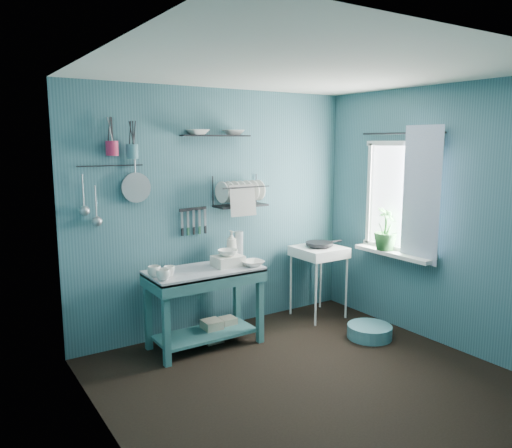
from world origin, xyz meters
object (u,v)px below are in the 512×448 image
soap_bottle (232,245)px  water_bottle (239,245)px  floor_basin (370,331)px  utensil_cup_magenta (112,148)px  work_counter (205,308)px  wash_tub (228,261)px  mug_mid (169,271)px  frying_pan (319,244)px  mug_left (163,275)px  utensil_cup_teal (132,152)px  colander (136,188)px  dish_rack (241,191)px  storage_tin_small (228,327)px  potted_plant (386,229)px  mug_right (154,271)px  storage_tin_large (212,331)px  hotplate_stand (318,282)px

soap_bottle → water_bottle: 0.10m
floor_basin → utensil_cup_magenta: bearing=154.6°
work_counter → wash_tub: 0.50m
mug_mid → frying_pan: (1.84, 0.11, 0.03)m
mug_left → utensil_cup_teal: (-0.07, 0.48, 1.06)m
mug_left → colander: colander is taller
frying_pan → dish_rack: dish_rack is taller
utensil_cup_teal → storage_tin_small: bearing=-15.5°
mug_mid → frying_pan: bearing=3.3°
water_bottle → dish_rack: (0.05, 0.05, 0.55)m
frying_pan → storage_tin_small: frying_pan is taller
water_bottle → potted_plant: size_ratio=0.62×
mug_mid → frying_pan: size_ratio=0.33×
dish_rack → floor_basin: (0.91, -1.00, -1.39)m
mug_right → floor_basin: bearing=-20.4°
frying_pan → floor_basin: bearing=-88.2°
utensil_cup_teal → floor_basin: utensil_cup_teal is taller
potted_plant → storage_tin_small: (-1.58, 0.62, -0.95)m
potted_plant → storage_tin_small: potted_plant is taller
frying_pan → utensil_cup_teal: 2.28m
colander → storage_tin_large: colander is taller
utensil_cup_magenta → storage_tin_small: 2.10m
potted_plant → floor_basin: (-0.39, -0.20, -0.99)m
dish_rack → floor_basin: dish_rack is taller
work_counter → wash_tub: (0.25, -0.02, 0.43)m
frying_pan → storage_tin_large: (-1.36, 0.00, -0.73)m
mug_left → colander: bearing=94.1°
water_bottle → storage_tin_small: size_ratio=1.40×
mug_right → potted_plant: potted_plant is taller
colander → storage_tin_small: colander is taller
floor_basin → potted_plant: bearing=26.6°
water_bottle → dish_rack: dish_rack is taller
wash_tub → storage_tin_large: size_ratio=1.27×
mug_mid → storage_tin_large: size_ratio=0.45×
hotplate_stand → utensil_cup_magenta: (-2.19, 0.27, 1.51)m
mug_right → floor_basin: mug_right is taller
mug_right → storage_tin_small: size_ratio=0.61×
mug_left → wash_tub: 0.74m
water_bottle → colander: 1.22m
colander → floor_basin: colander is taller
mug_mid → frying_pan: 1.84m
storage_tin_small → utensil_cup_teal: bearing=164.5°
mug_left → water_bottle: (1.00, 0.38, 0.09)m
dish_rack → potted_plant: size_ratio=1.23×
soap_bottle → hotplate_stand: size_ratio=0.37×
wash_tub → hotplate_stand: 1.28m
work_counter → colander: 1.32m
soap_bottle → wash_tub: bearing=-127.7°
water_bottle → colander: bearing=173.1°
utensil_cup_magenta → utensil_cup_teal: utensil_cup_magenta is taller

